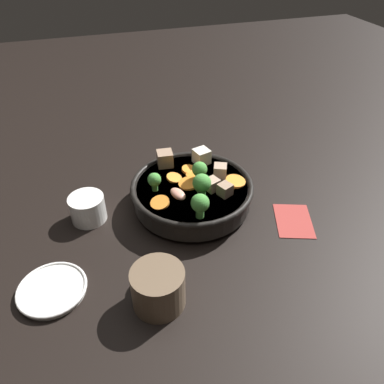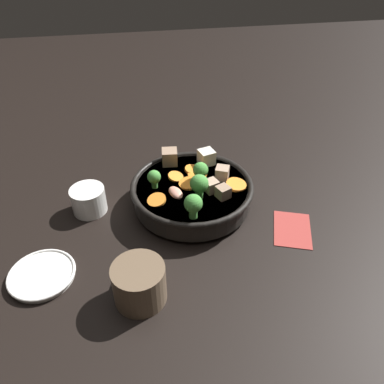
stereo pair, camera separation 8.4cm
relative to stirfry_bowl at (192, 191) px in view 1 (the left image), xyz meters
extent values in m
plane|color=black|center=(0.00, 0.00, -0.04)|extent=(3.00, 3.00, 0.00)
cylinder|color=black|center=(0.00, 0.00, -0.04)|extent=(0.14, 0.14, 0.01)
cylinder|color=black|center=(0.00, 0.00, -0.01)|extent=(0.26, 0.26, 0.05)
torus|color=black|center=(0.00, 0.00, 0.02)|extent=(0.27, 0.27, 0.01)
cylinder|color=brown|center=(0.00, 0.00, 0.00)|extent=(0.25, 0.25, 0.03)
cylinder|color=orange|center=(0.01, 0.01, 0.02)|extent=(0.05, 0.05, 0.01)
cylinder|color=orange|center=(0.04, 0.03, 0.02)|extent=(0.05, 0.05, 0.01)
cylinder|color=orange|center=(-0.04, 0.08, 0.02)|extent=(0.06, 0.06, 0.01)
cylinder|color=orange|center=(-0.02, -0.10, 0.02)|extent=(0.06, 0.06, 0.01)
cylinder|color=orange|center=(0.03, -0.02, 0.02)|extent=(0.06, 0.06, 0.01)
cylinder|color=orange|center=(0.06, -0.01, 0.02)|extent=(0.05, 0.05, 0.01)
cylinder|color=#59B84C|center=(-0.10, 0.02, 0.03)|extent=(0.02, 0.02, 0.02)
sphere|color=#47933D|center=(-0.10, 0.02, 0.05)|extent=(0.04, 0.04, 0.04)
cylinder|color=#59B84C|center=(0.01, -0.02, 0.03)|extent=(0.02, 0.02, 0.02)
sphere|color=#47933D|center=(0.01, -0.02, 0.05)|extent=(0.03, 0.03, 0.03)
cylinder|color=#59B84C|center=(-0.05, -0.01, 0.03)|extent=(0.02, 0.02, 0.02)
sphere|color=#47933D|center=(-0.05, -0.01, 0.05)|extent=(0.04, 0.04, 0.04)
cylinder|color=#59B84C|center=(0.01, 0.08, 0.02)|extent=(0.01, 0.01, 0.02)
sphere|color=#47933D|center=(0.01, 0.08, 0.04)|extent=(0.03, 0.03, 0.03)
cube|color=#9E7F66|center=(0.10, 0.04, 0.03)|extent=(0.04, 0.04, 0.04)
cube|color=silver|center=(0.08, -0.05, 0.03)|extent=(0.04, 0.04, 0.03)
cube|color=tan|center=(0.02, -0.07, 0.03)|extent=(0.04, 0.04, 0.03)
cube|color=tan|center=(-0.03, -0.04, 0.03)|extent=(0.03, 0.03, 0.03)
cube|color=#9E7F66|center=(-0.05, -0.06, 0.03)|extent=(0.03, 0.03, 0.03)
ellipsoid|color=#EA9E84|center=(-0.03, 0.04, 0.02)|extent=(0.05, 0.04, 0.02)
cylinder|color=white|center=(-0.16, 0.31, -0.04)|extent=(0.12, 0.12, 0.01)
torus|color=white|center=(-0.16, 0.31, -0.03)|extent=(0.12, 0.12, 0.01)
cylinder|color=white|center=(0.02, 0.23, -0.01)|extent=(0.08, 0.08, 0.06)
cylinder|color=brown|center=(0.02, 0.23, 0.01)|extent=(0.06, 0.06, 0.00)
cylinder|color=brown|center=(-0.24, 0.14, 0.00)|extent=(0.09, 0.09, 0.08)
torus|color=brown|center=(-0.19, 0.14, 0.00)|extent=(0.04, 0.01, 0.04)
cube|color=#A33833|center=(-0.12, -0.20, -0.04)|extent=(0.13, 0.11, 0.00)
camera|label=1|loc=(-0.63, 0.20, 0.51)|focal=35.00mm
camera|label=2|loc=(-0.65, 0.12, 0.51)|focal=35.00mm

